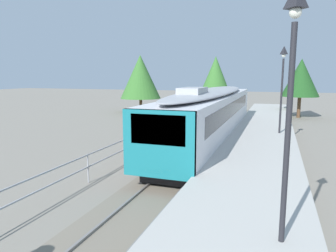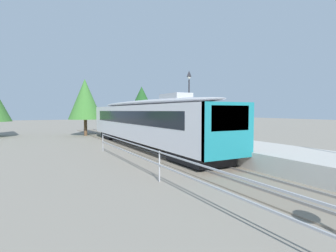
% 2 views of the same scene
% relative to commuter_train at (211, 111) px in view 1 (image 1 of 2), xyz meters
% --- Properties ---
extents(ground_plane, '(160.00, 160.00, 0.00)m').
position_rel_commuter_train_xyz_m(ground_plane, '(-3.00, -8.32, -2.15)').
color(ground_plane, gray).
extents(track_rails, '(3.20, 60.00, 0.14)m').
position_rel_commuter_train_xyz_m(track_rails, '(0.00, -8.32, -2.11)').
color(track_rails, slate).
rests_on(track_rails, ground).
extents(commuter_train, '(2.82, 19.66, 3.74)m').
position_rel_commuter_train_xyz_m(commuter_train, '(0.00, 0.00, 0.00)').
color(commuter_train, silver).
rests_on(commuter_train, track_rails).
extents(station_platform, '(3.90, 60.00, 0.90)m').
position_rel_commuter_train_xyz_m(station_platform, '(3.25, -8.32, -1.70)').
color(station_platform, '#B7B5AD').
rests_on(station_platform, ground).
extents(platform_lamp_mid_platform, '(0.34, 0.34, 5.35)m').
position_rel_commuter_train_xyz_m(platform_lamp_mid_platform, '(4.29, -13.34, 2.48)').
color(platform_lamp_mid_platform, '#232328').
rests_on(platform_lamp_mid_platform, station_platform).
extents(platform_lamp_far_end, '(0.34, 0.34, 5.35)m').
position_rel_commuter_train_xyz_m(platform_lamp_far_end, '(4.29, 0.43, 2.48)').
color(platform_lamp_far_end, '#232328').
rests_on(platform_lamp_far_end, station_platform).
extents(tree_behind_carpark, '(3.74, 3.74, 6.45)m').
position_rel_commuter_train_xyz_m(tree_behind_carpark, '(-2.10, 12.31, 2.01)').
color(tree_behind_carpark, brown).
rests_on(tree_behind_carpark, ground).
extents(tree_behind_station_far, '(3.87, 3.87, 6.25)m').
position_rel_commuter_train_xyz_m(tree_behind_station_far, '(6.31, 15.96, 2.10)').
color(tree_behind_station_far, brown).
rests_on(tree_behind_station_far, ground).
extents(tree_distant_left, '(4.93, 4.93, 6.98)m').
position_rel_commuter_train_xyz_m(tree_distant_left, '(-11.85, 15.05, 2.19)').
color(tree_distant_left, brown).
rests_on(tree_distant_left, ground).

